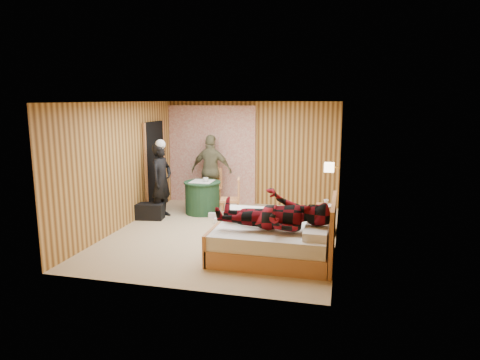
% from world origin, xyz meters
% --- Properties ---
extents(floor, '(4.20, 5.00, 0.01)m').
position_xyz_m(floor, '(0.00, 0.00, 0.00)').
color(floor, tan).
rests_on(floor, ground).
extents(ceiling, '(4.20, 5.00, 0.01)m').
position_xyz_m(ceiling, '(0.00, 0.00, 2.50)').
color(ceiling, silver).
rests_on(ceiling, wall_back).
extents(wall_back, '(4.20, 0.02, 2.50)m').
position_xyz_m(wall_back, '(0.00, 2.50, 1.25)').
color(wall_back, tan).
rests_on(wall_back, floor).
extents(wall_left, '(0.02, 5.00, 2.50)m').
position_xyz_m(wall_left, '(-2.10, 0.00, 1.25)').
color(wall_left, tan).
rests_on(wall_left, floor).
extents(wall_right, '(0.02, 5.00, 2.50)m').
position_xyz_m(wall_right, '(2.10, 0.00, 1.25)').
color(wall_right, tan).
rests_on(wall_right, floor).
extents(curtain, '(2.20, 0.08, 2.40)m').
position_xyz_m(curtain, '(-1.00, 2.43, 1.20)').
color(curtain, beige).
rests_on(curtain, floor).
extents(doorway, '(0.06, 0.90, 2.05)m').
position_xyz_m(doorway, '(-2.06, 1.40, 1.02)').
color(doorway, black).
rests_on(doorway, floor).
extents(wall_lamp, '(0.26, 0.24, 0.16)m').
position_xyz_m(wall_lamp, '(1.92, 0.45, 1.30)').
color(wall_lamp, gold).
rests_on(wall_lamp, wall_right).
extents(bed, '(1.94, 1.47, 1.01)m').
position_xyz_m(bed, '(1.13, -0.99, 0.29)').
color(bed, tan).
rests_on(bed, floor).
extents(nightstand, '(0.40, 0.55, 0.53)m').
position_xyz_m(nightstand, '(1.88, 0.56, 0.27)').
color(nightstand, tan).
rests_on(nightstand, floor).
extents(round_table, '(0.83, 0.83, 0.74)m').
position_xyz_m(round_table, '(-0.89, 1.35, 0.37)').
color(round_table, '#204524').
rests_on(round_table, floor).
extents(chair_far, '(0.51, 0.51, 0.93)m').
position_xyz_m(chair_far, '(-0.87, 2.01, 0.54)').
color(chair_far, tan).
rests_on(chair_far, floor).
extents(chair_near, '(0.49, 0.49, 0.90)m').
position_xyz_m(chair_near, '(-0.07, 1.00, 0.52)').
color(chair_near, tan).
rests_on(chair_near, floor).
extents(duffel_bag, '(0.64, 0.41, 0.34)m').
position_xyz_m(duffel_bag, '(-1.85, 0.60, 0.17)').
color(duffel_bag, black).
rests_on(duffel_bag, floor).
extents(sneaker_left, '(0.27, 0.13, 0.12)m').
position_xyz_m(sneaker_left, '(-0.25, 0.61, 0.06)').
color(sneaker_left, silver).
rests_on(sneaker_left, floor).
extents(sneaker_right, '(0.28, 0.13, 0.12)m').
position_xyz_m(sneaker_right, '(-0.50, 0.99, 0.06)').
color(sneaker_right, silver).
rests_on(sneaker_right, floor).
extents(woman_standing, '(0.49, 0.66, 1.63)m').
position_xyz_m(woman_standing, '(-1.65, 0.84, 0.81)').
color(woman_standing, black).
rests_on(woman_standing, floor).
extents(man_at_table, '(1.03, 0.47, 1.72)m').
position_xyz_m(man_at_table, '(-0.89, 2.05, 0.86)').
color(man_at_table, '#6D6948').
rests_on(man_at_table, floor).
extents(man_on_bed, '(0.86, 0.67, 1.77)m').
position_xyz_m(man_on_bed, '(1.15, -1.22, 0.94)').
color(man_on_bed, '#650911').
rests_on(man_on_bed, bed).
extents(book_lower, '(0.19, 0.24, 0.02)m').
position_xyz_m(book_lower, '(1.88, 0.51, 0.54)').
color(book_lower, silver).
rests_on(book_lower, nightstand).
extents(book_upper, '(0.27, 0.28, 0.02)m').
position_xyz_m(book_upper, '(1.88, 0.51, 0.56)').
color(book_upper, silver).
rests_on(book_upper, nightstand).
extents(cup_nightstand, '(0.11, 0.11, 0.09)m').
position_xyz_m(cup_nightstand, '(1.88, 0.69, 0.57)').
color(cup_nightstand, silver).
rests_on(cup_nightstand, nightstand).
extents(cup_table, '(0.16, 0.16, 0.10)m').
position_xyz_m(cup_table, '(-0.79, 1.30, 0.79)').
color(cup_table, silver).
rests_on(cup_table, round_table).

